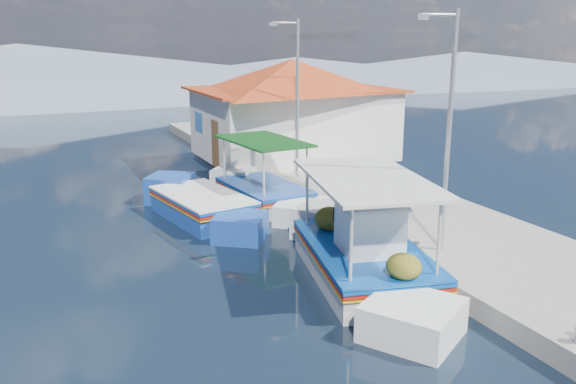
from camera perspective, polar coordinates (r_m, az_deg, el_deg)
name	(u,v)px	position (r m, az deg, el deg)	size (l,w,h in m)	color
ground	(317,335)	(12.47, 2.74, -13.45)	(160.00, 160.00, 0.00)	black
quay	(396,212)	(19.99, 10.27, -1.93)	(5.00, 44.00, 0.50)	gray
bollards	(352,214)	(18.20, 6.13, -2.12)	(0.20, 17.20, 0.30)	#A5A8AD
main_caique	(361,256)	(15.11, 7.01, -6.05)	(3.78, 8.57, 2.89)	white
caique_green_canopy	(263,194)	(21.44, -2.38, -0.19)	(2.55, 7.00, 2.63)	white
caique_blue_hull	(202,208)	(20.05, -8.18, -1.52)	(2.95, 7.04, 1.27)	#1A449F
harbor_building	(293,107)	(27.39, 0.44, 8.14)	(10.49, 10.49, 4.40)	silver
lamp_post_near	(447,121)	(15.28, 14.89, 6.56)	(1.21, 0.14, 6.00)	#A5A8AD
lamp_post_far	(295,91)	(22.96, 0.70, 9.59)	(1.21, 0.14, 6.00)	#A5A8AD
mountain_ridge	(138,73)	(66.93, -14.08, 10.90)	(171.40, 96.00, 5.50)	slate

